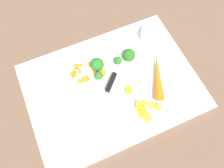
% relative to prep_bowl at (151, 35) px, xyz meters
% --- Properties ---
extents(ground_plane, '(4.00, 4.00, 0.00)m').
position_rel_prep_bowl_xyz_m(ground_plane, '(-0.20, -0.11, -0.03)').
color(ground_plane, brown).
extents(cutting_board, '(0.54, 0.39, 0.01)m').
position_rel_prep_bowl_xyz_m(cutting_board, '(-0.20, -0.11, -0.03)').
color(cutting_board, white).
rests_on(cutting_board, ground_plane).
extents(prep_bowl, '(0.07, 0.07, 0.04)m').
position_rel_prep_bowl_xyz_m(prep_bowl, '(0.00, 0.00, 0.00)').
color(prep_bowl, white).
rests_on(prep_bowl, cutting_board).
extents(chef_knife, '(0.22, 0.23, 0.02)m').
position_rel_prep_bowl_xyz_m(chef_knife, '(-0.24, -0.15, -0.01)').
color(chef_knife, silver).
rests_on(chef_knife, cutting_board).
extents(whole_carrot, '(0.10, 0.16, 0.03)m').
position_rel_prep_bowl_xyz_m(whole_carrot, '(-0.05, -0.14, -0.00)').
color(whole_carrot, orange).
rests_on(whole_carrot, cutting_board).
extents(carrot_dice_0, '(0.01, 0.01, 0.01)m').
position_rel_prep_bowl_xyz_m(carrot_dice_0, '(-0.27, -0.02, -0.02)').
color(carrot_dice_0, orange).
rests_on(carrot_dice_0, cutting_board).
extents(carrot_dice_1, '(0.02, 0.02, 0.01)m').
position_rel_prep_bowl_xyz_m(carrot_dice_1, '(-0.26, -0.06, -0.01)').
color(carrot_dice_1, orange).
rests_on(carrot_dice_1, cutting_board).
extents(carrot_dice_2, '(0.03, 0.03, 0.02)m').
position_rel_prep_bowl_xyz_m(carrot_dice_2, '(-0.21, -0.06, -0.01)').
color(carrot_dice_2, orange).
rests_on(carrot_dice_2, cutting_board).
extents(carrot_dice_3, '(0.01, 0.01, 0.01)m').
position_rel_prep_bowl_xyz_m(carrot_dice_3, '(-0.29, -0.02, -0.02)').
color(carrot_dice_3, orange).
rests_on(carrot_dice_3, cutting_board).
extents(carrot_dice_4, '(0.02, 0.02, 0.01)m').
position_rel_prep_bowl_xyz_m(carrot_dice_4, '(-0.27, -0.06, -0.01)').
color(carrot_dice_4, orange).
rests_on(carrot_dice_4, cutting_board).
extents(carrot_dice_5, '(0.02, 0.02, 0.02)m').
position_rel_prep_bowl_xyz_m(carrot_dice_5, '(-0.23, -0.06, -0.01)').
color(carrot_dice_5, orange).
rests_on(carrot_dice_5, cutting_board).
extents(carrot_dice_6, '(0.02, 0.02, 0.01)m').
position_rel_prep_bowl_xyz_m(carrot_dice_6, '(-0.23, -0.01, -0.02)').
color(carrot_dice_6, orange).
rests_on(carrot_dice_6, cutting_board).
extents(carrot_dice_7, '(0.01, 0.01, 0.01)m').
position_rel_prep_bowl_xyz_m(carrot_dice_7, '(-0.26, -0.00, -0.02)').
color(carrot_dice_7, orange).
rests_on(carrot_dice_7, cutting_board).
extents(carrot_dice_8, '(0.02, 0.02, 0.01)m').
position_rel_prep_bowl_xyz_m(carrot_dice_8, '(-0.22, -0.05, -0.01)').
color(carrot_dice_8, orange).
rests_on(carrot_dice_8, cutting_board).
extents(carrot_dice_9, '(0.02, 0.02, 0.01)m').
position_rel_prep_bowl_xyz_m(carrot_dice_9, '(-0.29, -0.06, -0.01)').
color(carrot_dice_9, orange).
rests_on(carrot_dice_9, cutting_board).
extents(carrot_dice_10, '(0.02, 0.02, 0.01)m').
position_rel_prep_bowl_xyz_m(carrot_dice_10, '(-0.30, -0.03, -0.01)').
color(carrot_dice_10, orange).
rests_on(carrot_dice_10, cutting_board).
extents(carrot_dice_11, '(0.02, 0.02, 0.01)m').
position_rel_prep_bowl_xyz_m(carrot_dice_11, '(-0.23, -0.04, -0.01)').
color(carrot_dice_11, orange).
rests_on(carrot_dice_11, cutting_board).
extents(carrot_dice_12, '(0.02, 0.02, 0.01)m').
position_rel_prep_bowl_xyz_m(carrot_dice_12, '(-0.28, -0.00, -0.01)').
color(carrot_dice_12, orange).
rests_on(carrot_dice_12, cutting_board).
extents(pepper_dice_0, '(0.01, 0.02, 0.01)m').
position_rel_prep_bowl_xyz_m(pepper_dice_0, '(-0.11, -0.22, -0.01)').
color(pepper_dice_0, yellow).
rests_on(pepper_dice_0, cutting_board).
extents(pepper_dice_1, '(0.02, 0.02, 0.01)m').
position_rel_prep_bowl_xyz_m(pepper_dice_1, '(-0.13, -0.21, -0.01)').
color(pepper_dice_1, yellow).
rests_on(pepper_dice_1, cutting_board).
extents(pepper_dice_2, '(0.03, 0.02, 0.02)m').
position_rel_prep_bowl_xyz_m(pepper_dice_2, '(-0.16, -0.15, -0.01)').
color(pepper_dice_2, yellow).
rests_on(pepper_dice_2, cutting_board).
extents(pepper_dice_3, '(0.03, 0.03, 0.02)m').
position_rel_prep_bowl_xyz_m(pepper_dice_3, '(-0.15, -0.24, -0.01)').
color(pepper_dice_3, yellow).
rests_on(pepper_dice_3, cutting_board).
extents(pepper_dice_4, '(0.03, 0.03, 0.02)m').
position_rel_prep_bowl_xyz_m(pepper_dice_4, '(-0.15, -0.21, -0.01)').
color(pepper_dice_4, yellow).
rests_on(pepper_dice_4, cutting_board).
extents(pepper_dice_5, '(0.02, 0.02, 0.01)m').
position_rel_prep_bowl_xyz_m(pepper_dice_5, '(-0.15, -0.22, -0.01)').
color(pepper_dice_5, yellow).
rests_on(pepper_dice_5, cutting_board).
extents(pepper_dice_6, '(0.02, 0.02, 0.02)m').
position_rel_prep_bowl_xyz_m(pepper_dice_6, '(-0.14, -0.26, -0.01)').
color(pepper_dice_6, yellow).
rests_on(pepper_dice_6, cutting_board).
extents(pepper_dice_7, '(0.02, 0.02, 0.02)m').
position_rel_prep_bowl_xyz_m(pepper_dice_7, '(-0.10, -0.24, -0.01)').
color(pepper_dice_7, yellow).
rests_on(pepper_dice_7, cutting_board).
extents(pepper_dice_8, '(0.01, 0.01, 0.01)m').
position_rel_prep_bowl_xyz_m(pepper_dice_8, '(-0.16, -0.23, -0.01)').
color(pepper_dice_8, yellow).
rests_on(pepper_dice_8, cutting_board).
extents(broccoli_floret_0, '(0.04, 0.04, 0.04)m').
position_rel_prep_bowl_xyz_m(broccoli_floret_0, '(-0.11, -0.04, 0.00)').
color(broccoli_floret_0, '#8BBB61').
rests_on(broccoli_floret_0, cutting_board).
extents(broccoli_floret_1, '(0.04, 0.04, 0.05)m').
position_rel_prep_bowl_xyz_m(broccoli_floret_1, '(-0.22, -0.04, 0.01)').
color(broccoli_floret_1, '#90B556').
rests_on(broccoli_floret_1, cutting_board).
extents(broccoli_floret_2, '(0.03, 0.03, 0.03)m').
position_rel_prep_bowl_xyz_m(broccoli_floret_2, '(-0.23, -0.07, -0.00)').
color(broccoli_floret_2, '#8DB85A').
rests_on(broccoli_floret_2, cutting_board).
extents(broccoli_floret_3, '(0.03, 0.03, 0.03)m').
position_rel_prep_bowl_xyz_m(broccoli_floret_3, '(-0.15, -0.05, 0.00)').
color(broccoli_floret_3, '#92B658').
rests_on(broccoli_floret_3, cutting_board).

